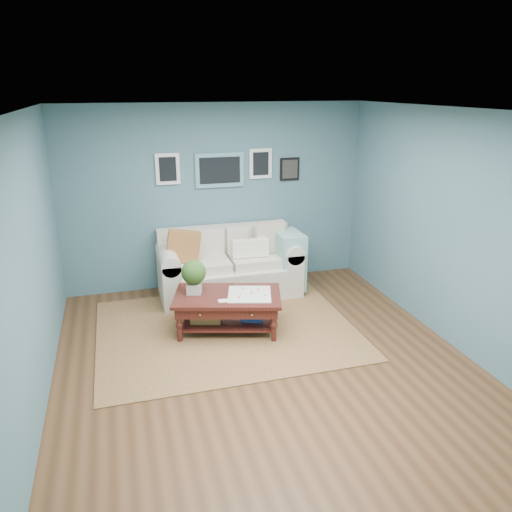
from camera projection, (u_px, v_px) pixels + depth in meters
name	position (u px, v px, depth m)	size (l,w,h in m)	color
room_shell	(264.00, 244.00, 5.17)	(5.00, 5.02, 2.70)	brown
area_rug	(226.00, 329.00, 6.29)	(3.15, 2.52, 0.01)	brown
loveseat	(234.00, 265.00, 7.30)	(2.06, 0.93, 1.06)	silver
coffee_table	(222.00, 300.00, 6.16)	(1.46, 1.09, 0.91)	#390F0D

